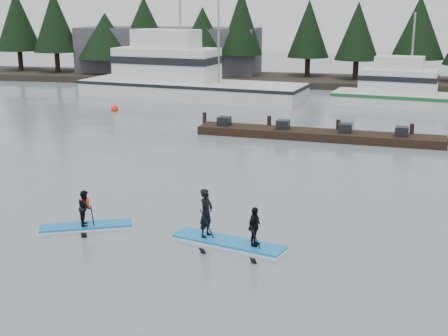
% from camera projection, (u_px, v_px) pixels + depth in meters
% --- Properties ---
extents(ground, '(160.00, 160.00, 0.00)m').
position_uv_depth(ground, '(182.00, 252.00, 19.03)').
color(ground, gray).
rests_on(ground, ground).
extents(far_shore, '(70.00, 8.00, 0.60)m').
position_uv_depth(far_shore, '(306.00, 81.00, 58.61)').
color(far_shore, '#2D281E').
rests_on(far_shore, ground).
extents(treeline, '(60.00, 4.00, 8.00)m').
position_uv_depth(treeline, '(306.00, 84.00, 58.69)').
color(treeline, black).
rests_on(treeline, ground).
extents(waterfront_building, '(18.00, 6.00, 5.00)m').
position_uv_depth(waterfront_building, '(169.00, 53.00, 62.83)').
color(waterfront_building, '#4C4C51').
rests_on(waterfront_building, ground).
extents(fishing_boat_large, '(18.53, 7.77, 10.11)m').
position_uv_depth(fishing_boat_large, '(185.00, 88.00, 49.79)').
color(fishing_boat_large, silver).
rests_on(fishing_boat_large, ground).
extents(fishing_boat_medium, '(12.50, 5.51, 7.53)m').
position_uv_depth(fishing_boat_medium, '(412.00, 100.00, 45.64)').
color(fishing_boat_medium, silver).
rests_on(fishing_boat_medium, ground).
extents(floating_dock, '(13.78, 3.09, 0.46)m').
position_uv_depth(floating_dock, '(318.00, 135.00, 34.82)').
color(floating_dock, black).
rests_on(floating_dock, ground).
extents(buoy_a, '(0.52, 0.52, 0.52)m').
position_uv_depth(buoy_a, '(115.00, 111.00, 43.87)').
color(buoy_a, '#FF240C').
rests_on(buoy_a, ground).
extents(paddleboard_solo, '(3.10, 1.94, 1.80)m').
position_uv_depth(paddleboard_solo, '(86.00, 216.00, 20.97)').
color(paddleboard_solo, blue).
rests_on(paddleboard_solo, ground).
extents(paddleboard_duo, '(3.78, 1.87, 2.16)m').
position_uv_depth(paddleboard_duo, '(228.00, 228.00, 19.50)').
color(paddleboard_duo, '#157BC7').
rests_on(paddleboard_duo, ground).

